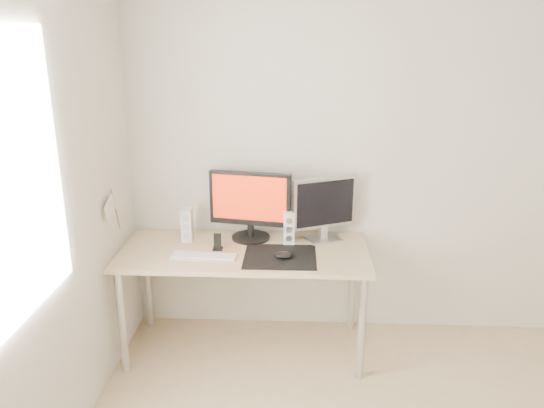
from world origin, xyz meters
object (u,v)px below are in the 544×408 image
object	(u,v)px
main_monitor	(250,203)
keyboard	(204,256)
mouse	(283,255)
phone_dock	(218,245)
speaker_right	(289,227)
speaker_left	(187,225)
desk	(244,261)
second_monitor	(324,206)

from	to	relation	value
main_monitor	keyboard	world-z (taller)	main_monitor
mouse	keyboard	distance (m)	0.49
main_monitor	phone_dock	world-z (taller)	main_monitor
mouse	speaker_right	xyz separation A→B (m)	(0.03, 0.26, 0.09)
main_monitor	speaker_left	world-z (taller)	main_monitor
desk	speaker_left	xyz separation A→B (m)	(-0.39, 0.14, 0.19)
keyboard	second_monitor	bearing A→B (deg)	23.66
phone_dock	second_monitor	bearing A→B (deg)	16.66
speaker_left	keyboard	bearing A→B (deg)	-60.03
mouse	second_monitor	bearing A→B (deg)	51.71
main_monitor	second_monitor	size ratio (longest dim) A/B	1.26
speaker_right	phone_dock	size ratio (longest dim) A/B	2.02
phone_dock	keyboard	bearing A→B (deg)	-118.60
main_monitor	phone_dock	bearing A→B (deg)	-134.28
speaker_left	keyboard	world-z (taller)	speaker_left
main_monitor	desk	bearing A→B (deg)	-97.39
speaker_right	keyboard	bearing A→B (deg)	-153.54
desk	speaker_right	distance (m)	0.37
mouse	speaker_left	size ratio (longest dim) A/B	0.52
mouse	speaker_right	size ratio (longest dim) A/B	0.52
desk	keyboard	world-z (taller)	keyboard
speaker_left	keyboard	size ratio (longest dim) A/B	0.52
mouse	second_monitor	size ratio (longest dim) A/B	0.27
mouse	speaker_left	xyz separation A→B (m)	(-0.65, 0.27, 0.09)
speaker_right	desk	bearing A→B (deg)	-155.97
speaker_left	phone_dock	size ratio (longest dim) A/B	2.02
speaker_left	phone_dock	bearing A→B (deg)	-32.93
speaker_right	keyboard	xyz separation A→B (m)	(-0.53, -0.26, -0.10)
mouse	main_monitor	bearing A→B (deg)	125.35
mouse	second_monitor	xyz separation A→B (m)	(0.26, 0.33, 0.22)
desk	speaker_left	size ratio (longest dim) A/B	7.15
second_monitor	speaker_left	xyz separation A→B (m)	(-0.91, -0.06, -0.13)
mouse	keyboard	world-z (taller)	mouse
mouse	phone_dock	size ratio (longest dim) A/B	1.05
mouse	phone_dock	xyz separation A→B (m)	(-0.43, 0.12, 0.01)
desk	main_monitor	size ratio (longest dim) A/B	2.91
main_monitor	keyboard	distance (m)	0.49
desk	main_monitor	world-z (taller)	main_monitor
speaker_left	speaker_right	world-z (taller)	same
desk	second_monitor	size ratio (longest dim) A/B	3.68
second_monitor	speaker_right	distance (m)	0.27
keyboard	desk	bearing A→B (deg)	29.24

